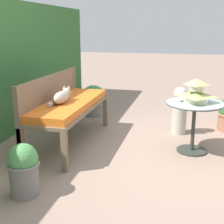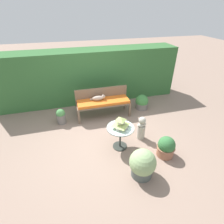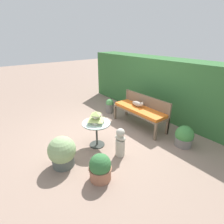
{
  "view_description": "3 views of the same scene",
  "coord_description": "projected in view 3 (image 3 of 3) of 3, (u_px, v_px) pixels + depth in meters",
  "views": [
    {
      "loc": [
        -3.34,
        -0.31,
        1.46
      ],
      "look_at": [
        0.16,
        0.56,
        0.48
      ],
      "focal_mm": 50.0,
      "sensor_mm": 36.0,
      "label": 1
    },
    {
      "loc": [
        -0.73,
        -3.58,
        3.13
      ],
      "look_at": [
        0.34,
        0.43,
        0.55
      ],
      "focal_mm": 28.0,
      "sensor_mm": 36.0,
      "label": 2
    },
    {
      "loc": [
        3.41,
        -2.32,
        2.44
      ],
      "look_at": [
        0.08,
        0.26,
        0.62
      ],
      "focal_mm": 28.0,
      "sensor_mm": 36.0,
      "label": 3
    }
  ],
  "objects": [
    {
      "name": "bench_backrest",
      "position": [
        146.0,
        103.0,
        5.09
      ],
      "size": [
        1.68,
        0.06,
        0.88
      ],
      "color": "brown",
      "rests_on": "ground"
    },
    {
      "name": "foliage_hedge_back",
      "position": [
        163.0,
        87.0,
        5.79
      ],
      "size": [
        6.4,
        0.93,
        1.82
      ],
      "primitive_type": "cube",
      "color": "#336633",
      "rests_on": "ground"
    },
    {
      "name": "potted_plant_bench_right",
      "position": [
        100.0,
        168.0,
        3.17
      ],
      "size": [
        0.43,
        0.43,
        0.53
      ],
      "color": "#9E664C",
      "rests_on": "ground"
    },
    {
      "name": "cat",
      "position": [
        138.0,
        104.0,
        5.08
      ],
      "size": [
        0.47,
        0.17,
        0.2
      ],
      "rotation": [
        0.0,
        0.0,
        -0.01
      ],
      "color": "#A89989",
      "rests_on": "garden_bench"
    },
    {
      "name": "pagoda_birdhouse",
      "position": [
        96.0,
        118.0,
        3.99
      ],
      "size": [
        0.35,
        0.35,
        0.28
      ],
      "color": "beige",
      "rests_on": "patio_table"
    },
    {
      "name": "patio_table",
      "position": [
        96.0,
        128.0,
        4.09
      ],
      "size": [
        0.66,
        0.66,
        0.61
      ],
      "color": "#2D332D",
      "rests_on": "ground"
    },
    {
      "name": "ground",
      "position": [
        103.0,
        134.0,
        4.75
      ],
      "size": [
        30.0,
        30.0,
        0.0
      ],
      "primitive_type": "plane",
      "color": "gray"
    },
    {
      "name": "potted_plant_table_near",
      "position": [
        62.0,
        152.0,
        3.49
      ],
      "size": [
        0.56,
        0.56,
        0.65
      ],
      "color": "#4C5651",
      "rests_on": "ground"
    },
    {
      "name": "potted_plant_path_edge",
      "position": [
        110.0,
        106.0,
        6.03
      ],
      "size": [
        0.29,
        0.29,
        0.49
      ],
      "color": "slate",
      "rests_on": "ground"
    },
    {
      "name": "potted_plant_table_far",
      "position": [
        184.0,
        137.0,
        4.18
      ],
      "size": [
        0.44,
        0.44,
        0.51
      ],
      "color": "slate",
      "rests_on": "ground"
    },
    {
      "name": "garden_bust",
      "position": [
        120.0,
        142.0,
        3.79
      ],
      "size": [
        0.29,
        0.21,
        0.67
      ],
      "rotation": [
        0.0,
        0.0,
        0.22
      ],
      "color": "#B7B2A3",
      "rests_on": "ground"
    },
    {
      "name": "garden_bench",
      "position": [
        140.0,
        111.0,
        5.02
      ],
      "size": [
        1.68,
        0.55,
        0.57
      ],
      "color": "brown",
      "rests_on": "ground"
    }
  ]
}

